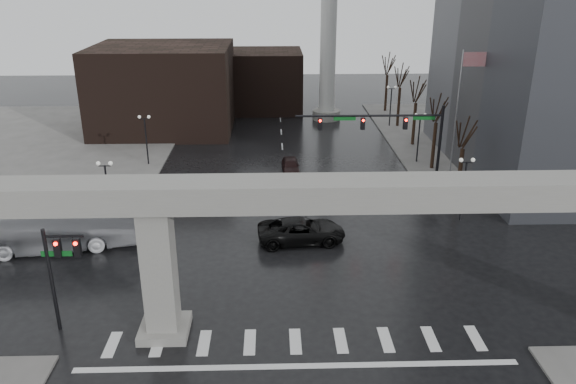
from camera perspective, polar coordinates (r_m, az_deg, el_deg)
name	(u,v)px	position (r m, az deg, el deg)	size (l,w,h in m)	color
ground	(295,330)	(31.41, 0.68, -13.84)	(160.00, 160.00, 0.00)	black
sidewalk_ne	(507,139)	(69.66, 21.38, 5.05)	(28.00, 36.00, 0.15)	slate
sidewalk_nw	(52,143)	(68.82, -22.89, 4.64)	(28.00, 36.00, 0.15)	slate
elevated_guideway	(320,214)	(28.05, 3.32, -2.26)	(48.00, 2.60, 8.70)	gray
building_far_left	(164,88)	(70.02, -12.46, 10.28)	(16.00, 14.00, 10.00)	black
building_far_mid	(265,80)	(78.84, -2.35, 11.26)	(10.00, 10.00, 8.00)	black
smokestack	(329,12)	(72.06, 4.18, 17.73)	(3.60, 3.60, 30.00)	beige
signal_mast_arm	(395,132)	(47.14, 10.82, 6.02)	(12.12, 0.43, 8.00)	black
signal_left_pole	(59,263)	(31.67, -22.23, -6.67)	(2.30, 0.30, 6.00)	black
flagpole_assembly	(461,102)	(51.42, 17.17, 8.70)	(2.06, 0.12, 12.00)	silver
lamp_right_0	(465,178)	(44.67, 17.52, 1.33)	(1.22, 0.32, 5.11)	black
lamp_right_1	(419,130)	(57.43, 13.19, 6.20)	(1.22, 0.32, 5.11)	black
lamp_right_2	(391,99)	(70.66, 10.43, 9.26)	(1.22, 0.32, 5.11)	black
lamp_left_0	(107,182)	(43.99, -17.94, 0.96)	(1.22, 0.32, 5.11)	black
lamp_left_1	(145,132)	(56.90, -14.28, 5.96)	(1.22, 0.32, 5.11)	black
lamp_left_2	(169,101)	(70.24, -11.96, 9.08)	(1.22, 0.32, 5.11)	black
tree_right_0	(461,169)	(48.79, 17.12, 2.22)	(1.09, 1.58, 7.50)	black
tree_right_1	(434,141)	(56.03, 14.65, 5.02)	(1.09, 1.61, 7.67)	black
tree_right_2	(415,120)	(63.45, 12.74, 7.17)	(1.10, 1.63, 7.85)	black
tree_right_3	(399,103)	(71.00, 11.22, 8.86)	(1.11, 1.66, 8.02)	black
tree_right_4	(387,90)	(78.64, 9.98, 10.22)	(1.12, 1.69, 8.19)	black
pickup_truck	(301,231)	(40.17, 1.38, -3.96)	(2.88, 6.25, 1.74)	black
city_bus	(45,225)	(42.32, -23.47, -3.08)	(3.04, 13.01, 3.62)	silver
far_car	(291,166)	(53.94, 0.26, 2.70)	(1.64, 4.08, 1.39)	black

